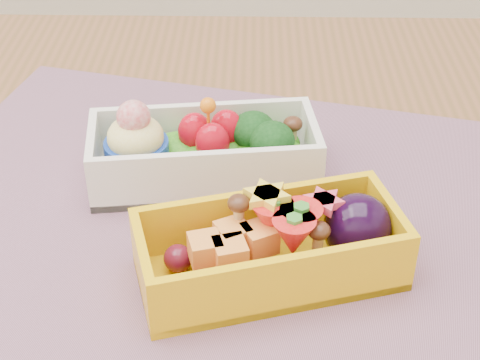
{
  "coord_description": "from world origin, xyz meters",
  "views": [
    {
      "loc": [
        0.05,
        -0.47,
        1.12
      ],
      "look_at": [
        0.04,
        -0.01,
        0.79
      ],
      "focal_mm": 55.62,
      "sensor_mm": 36.0,
      "label": 1
    }
  ],
  "objects_px": {
    "table": "(191,302)",
    "bento_white": "(203,152)",
    "bento_yellow": "(276,246)",
    "placemat": "(230,223)"
  },
  "relations": [
    {
      "from": "table",
      "to": "bento_yellow",
      "type": "bearing_deg",
      "value": -46.74
    },
    {
      "from": "table",
      "to": "placemat",
      "type": "relative_size",
      "value": 2.21
    },
    {
      "from": "placemat",
      "to": "bento_white",
      "type": "relative_size",
      "value": 2.75
    },
    {
      "from": "table",
      "to": "bento_white",
      "type": "distance_m",
      "value": 0.14
    },
    {
      "from": "table",
      "to": "bento_white",
      "type": "bearing_deg",
      "value": 76.57
    },
    {
      "from": "placemat",
      "to": "bento_yellow",
      "type": "xyz_separation_m",
      "value": [
        0.03,
        -0.06,
        0.03
      ]
    },
    {
      "from": "table",
      "to": "bento_yellow",
      "type": "relative_size",
      "value": 6.0
    },
    {
      "from": "bento_white",
      "to": "table",
      "type": "bearing_deg",
      "value": -110.66
    },
    {
      "from": "bento_white",
      "to": "placemat",
      "type": "bearing_deg",
      "value": -75.02
    },
    {
      "from": "bento_yellow",
      "to": "table",
      "type": "bearing_deg",
      "value": 117.32
    }
  ]
}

